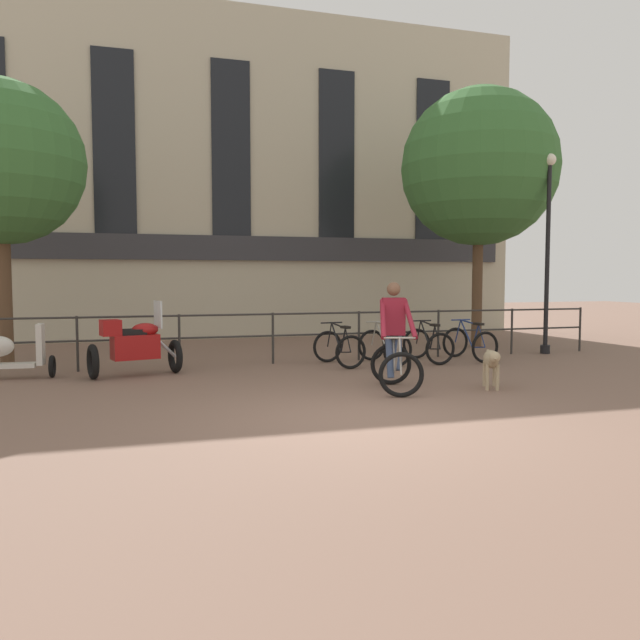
# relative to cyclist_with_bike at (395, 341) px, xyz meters

# --- Properties ---
(ground_plane) EXTENTS (60.00, 60.00, 0.00)m
(ground_plane) POSITION_rel_cyclist_with_bike_xyz_m (-1.23, -1.81, -0.76)
(ground_plane) COLOR #7A5B4C
(canal_railing) EXTENTS (15.05, 0.05, 1.05)m
(canal_railing) POSITION_rel_cyclist_with_bike_xyz_m (-1.23, 3.39, -0.05)
(canal_railing) COLOR #2D2B28
(canal_railing) RESTS_ON ground_plane
(building_facade) EXTENTS (18.00, 0.72, 9.48)m
(building_facade) POSITION_rel_cyclist_with_bike_xyz_m (-1.23, 9.18, 3.96)
(building_facade) COLOR #BCB299
(building_facade) RESTS_ON ground_plane
(cyclist_with_bike) EXTENTS (0.96, 1.31, 1.70)m
(cyclist_with_bike) POSITION_rel_cyclist_with_bike_xyz_m (0.00, 0.00, 0.00)
(cyclist_with_bike) COLOR black
(cyclist_with_bike) RESTS_ON ground_plane
(dog) EXTENTS (0.49, 0.90, 0.64)m
(dog) POSITION_rel_cyclist_with_bike_xyz_m (1.48, -0.43, -0.31)
(dog) COLOR tan
(dog) RESTS_ON ground_plane
(parked_motorcycle) EXTENTS (1.69, 1.00, 1.35)m
(parked_motorcycle) POSITION_rel_cyclist_with_bike_xyz_m (-3.96, 2.53, -0.20)
(parked_motorcycle) COLOR black
(parked_motorcycle) RESTS_ON ground_plane
(parked_bicycle_near_lamp) EXTENTS (0.81, 1.19, 0.86)m
(parked_bicycle_near_lamp) POSITION_rel_cyclist_with_bike_xyz_m (-0.02, 2.74, -0.41)
(parked_bicycle_near_lamp) COLOR black
(parked_bicycle_near_lamp) RESTS_ON ground_plane
(parked_bicycle_mid_left) EXTENTS (0.81, 1.19, 0.86)m
(parked_bicycle_mid_left) POSITION_rel_cyclist_with_bike_xyz_m (0.96, 2.74, -0.41)
(parked_bicycle_mid_left) COLOR black
(parked_bicycle_mid_left) RESTS_ON ground_plane
(parked_bicycle_mid_right) EXTENTS (0.69, 1.13, 0.86)m
(parked_bicycle_mid_right) POSITION_rel_cyclist_with_bike_xyz_m (1.94, 2.74, -0.41)
(parked_bicycle_mid_right) COLOR black
(parked_bicycle_mid_right) RESTS_ON ground_plane
(parked_bicycle_far_end) EXTENTS (0.78, 1.17, 0.86)m
(parked_bicycle_far_end) POSITION_rel_cyclist_with_bike_xyz_m (2.93, 2.74, -0.41)
(parked_bicycle_far_end) COLOR black
(parked_bicycle_far_end) RESTS_ON ground_plane
(parked_scooter) EXTENTS (1.30, 0.46, 0.96)m
(parked_scooter) POSITION_rel_cyclist_with_bike_xyz_m (-6.00, 2.79, -0.30)
(parked_scooter) COLOR black
(parked_scooter) RESTS_ON ground_plane
(street_lamp) EXTENTS (0.28, 0.28, 4.58)m
(street_lamp) POSITION_rel_cyclist_with_bike_xyz_m (5.19, 3.24, 1.80)
(street_lamp) COLOR black
(street_lamp) RESTS_ON ground_plane
(tree_canalside_left) EXTENTS (3.23, 3.23, 5.64)m
(tree_canalside_left) POSITION_rel_cyclist_with_bike_xyz_m (-6.41, 4.63, 3.25)
(tree_canalside_left) COLOR brown
(tree_canalside_left) RESTS_ON ground_plane
(tree_canalside_right) EXTENTS (3.92, 3.92, 6.48)m
(tree_canalside_right) POSITION_rel_cyclist_with_bike_xyz_m (4.43, 5.00, 3.75)
(tree_canalside_right) COLOR brown
(tree_canalside_right) RESTS_ON ground_plane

